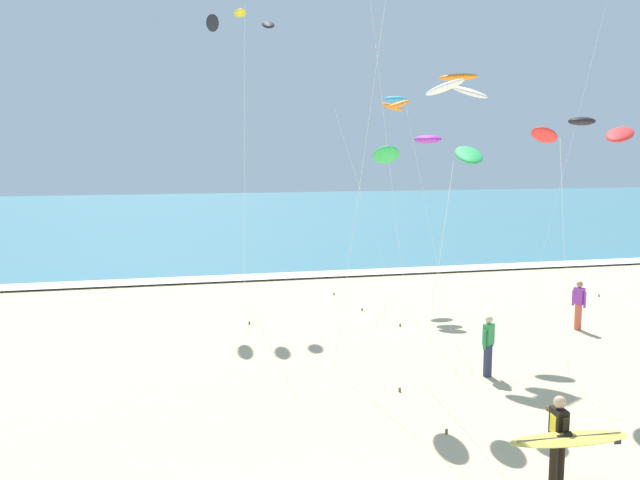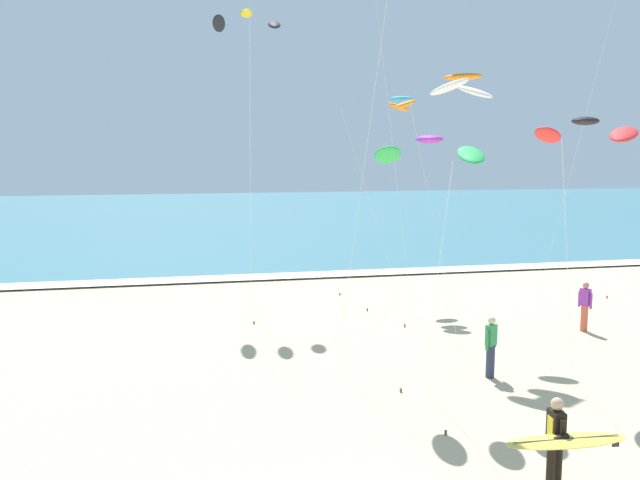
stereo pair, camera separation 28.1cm
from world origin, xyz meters
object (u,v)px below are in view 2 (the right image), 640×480
at_px(kite_arc_cobalt_mid, 401,104).
at_px(bystander_green_top, 491,346).
at_px(kite_arc_golden_low, 247,21).
at_px(kite_arc_amber_far, 462,86).
at_px(kite_arc_violet_extra, 429,150).
at_px(surfer_trailing, 560,440).
at_px(bystander_purple_top, 585,306).
at_px(kite_arc_charcoal_distant, 585,131).

distance_m(kite_arc_cobalt_mid, bystander_green_top, 11.99).
distance_m(kite_arc_golden_low, bystander_green_top, 15.00).
height_order(kite_arc_amber_far, kite_arc_violet_extra, kite_arc_amber_far).
bearing_deg(kite_arc_violet_extra, surfer_trailing, -88.50).
bearing_deg(kite_arc_golden_low, bystander_purple_top, -34.83).
distance_m(kite_arc_amber_far, kite_arc_golden_low, 9.11).
relative_size(kite_arc_golden_low, kite_arc_violet_extra, 1.78).
relative_size(kite_arc_cobalt_mid, kite_arc_golden_low, 0.72).
distance_m(kite_arc_amber_far, kite_arc_charcoal_distant, 4.90).
distance_m(kite_arc_cobalt_mid, kite_arc_charcoal_distant, 10.73).
bearing_deg(kite_arc_amber_far, kite_arc_cobalt_mid, 88.45).
bearing_deg(kite_arc_amber_far, kite_arc_violet_extra, -122.57).
xyz_separation_m(surfer_trailing, bystander_purple_top, (6.60, 9.34, -0.23)).
bearing_deg(kite_arc_golden_low, kite_arc_charcoal_distant, -58.16).
bearing_deg(kite_arc_violet_extra, kite_arc_cobalt_mid, 74.94).
height_order(kite_arc_golden_low, bystander_purple_top, kite_arc_golden_low).
bearing_deg(bystander_green_top, kite_arc_amber_far, 79.31).
bearing_deg(kite_arc_cobalt_mid, bystander_green_top, -95.14).
bearing_deg(bystander_purple_top, kite_arc_violet_extra, -151.95).
bearing_deg(bystander_green_top, kite_arc_charcoal_distant, -19.95).
height_order(kite_arc_amber_far, kite_arc_golden_low, kite_arc_golden_low).
bearing_deg(kite_arc_amber_far, surfer_trailing, -103.79).
relative_size(kite_arc_charcoal_distant, kite_arc_violet_extra, 1.07).
xyz_separation_m(kite_arc_golden_low, kite_arc_charcoal_distant, (6.87, -11.06, -4.24)).
xyz_separation_m(kite_arc_amber_far, bystander_green_top, (-0.73, -3.85, -6.82)).
xyz_separation_m(kite_arc_charcoal_distant, kite_arc_violet_extra, (-3.70, 0.57, -0.46)).
relative_size(kite_arc_amber_far, kite_arc_violet_extra, 1.31).
bearing_deg(kite_arc_cobalt_mid, surfer_trailing, -99.17).
bearing_deg(bystander_green_top, bystander_purple_top, 35.15).
relative_size(kite_arc_amber_far, bystander_green_top, 5.03).
relative_size(kite_arc_charcoal_distant, bystander_purple_top, 4.10).
bearing_deg(kite_arc_charcoal_distant, kite_arc_golden_low, 121.84).
height_order(kite_arc_charcoal_distant, bystander_green_top, kite_arc_charcoal_distant).
height_order(kite_arc_amber_far, bystander_purple_top, kite_arc_amber_far).
xyz_separation_m(kite_arc_cobalt_mid, bystander_green_top, (-0.89, -9.91, -6.69)).
xyz_separation_m(surfer_trailing, kite_arc_golden_low, (-3.32, 16.24, 9.39)).
bearing_deg(kite_arc_charcoal_distant, surfer_trailing, -124.44).
height_order(kite_arc_charcoal_distant, bystander_purple_top, kite_arc_charcoal_distant).
bearing_deg(surfer_trailing, kite_arc_violet_extra, 91.50).
bearing_deg(bystander_purple_top, kite_arc_amber_far, 174.94).
relative_size(kite_arc_amber_far, bystander_purple_top, 5.03).
height_order(surfer_trailing, bystander_green_top, surfer_trailing).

